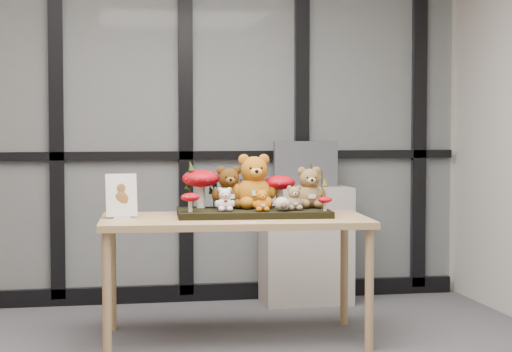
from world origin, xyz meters
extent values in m
plane|color=#ADABA3|center=(0.00, 2.50, 1.40)|extent=(5.00, 0.00, 5.00)
plane|color=#ADABA3|center=(0.00, -2.50, 1.40)|extent=(5.00, 0.00, 5.00)
cube|color=#2D383F|center=(0.00, 2.47, 1.40)|extent=(4.90, 0.02, 2.70)
cube|color=black|center=(0.00, 2.47, 0.06)|extent=(4.90, 0.06, 0.12)
cube|color=black|center=(0.00, 2.47, 1.05)|extent=(4.90, 0.06, 0.06)
cube|color=black|center=(-0.45, 2.47, 1.40)|extent=(0.10, 0.06, 2.70)
cube|color=black|center=(0.45, 2.47, 1.40)|extent=(0.10, 0.06, 2.70)
cube|color=black|center=(1.30, 2.47, 1.40)|extent=(0.10, 0.06, 2.70)
cube|color=black|center=(2.20, 2.47, 1.40)|extent=(0.10, 0.06, 2.70)
cube|color=#A28958|center=(0.60, 1.22, 0.71)|extent=(1.61, 0.89, 0.04)
cylinder|color=#A28958|center=(-0.15, 0.94, 0.35)|extent=(0.05, 0.05, 0.69)
cylinder|color=#A28958|center=(-0.10, 1.61, 0.35)|extent=(0.05, 0.05, 0.69)
cylinder|color=#A28958|center=(1.30, 0.83, 0.35)|extent=(0.05, 0.05, 0.69)
cylinder|color=#A28958|center=(1.35, 1.51, 0.35)|extent=(0.05, 0.05, 0.69)
cube|color=black|center=(0.72, 1.27, 0.75)|extent=(0.93, 0.51, 0.04)
cube|color=silver|center=(-0.06, 1.29, 0.73)|extent=(0.11, 0.07, 0.01)
cube|color=white|center=(-0.06, 1.29, 0.86)|extent=(0.18, 0.06, 0.25)
ellipsoid|color=brown|center=(-0.06, 1.28, 0.84)|extent=(0.08, 0.01, 0.09)
ellipsoid|color=brown|center=(-0.06, 1.28, 0.91)|extent=(0.05, 0.01, 0.05)
cube|color=white|center=(0.62, 0.91, 0.73)|extent=(0.09, 0.03, 0.00)
cube|color=#A19990|center=(1.28, 2.25, 0.41)|extent=(0.62, 0.36, 0.83)
cube|color=#4A4C52|center=(1.28, 2.27, 0.99)|extent=(0.46, 0.05, 0.32)
cube|color=black|center=(1.28, 2.25, 0.99)|extent=(0.40, 0.00, 0.27)
camera|label=1|loc=(-0.29, -4.11, 1.28)|focal=65.00mm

